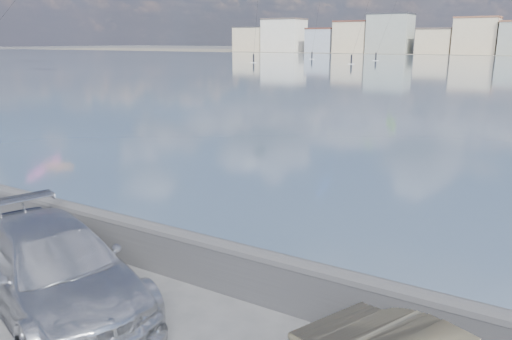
{
  "coord_description": "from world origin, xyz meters",
  "views": [
    {
      "loc": [
        6.34,
        -4.73,
        4.87
      ],
      "look_at": [
        1.0,
        4.0,
        2.2
      ],
      "focal_mm": 35.0,
      "sensor_mm": 36.0,
      "label": 1
    }
  ],
  "objects": [
    {
      "name": "seawall",
      "position": [
        0.0,
        2.7,
        0.58
      ],
      "size": [
        400.0,
        0.36,
        1.08
      ],
      "color": "#28282B",
      "rests_on": "ground"
    },
    {
      "name": "car_silver",
      "position": [
        -1.29,
        0.54,
        0.79
      ],
      "size": [
        5.84,
        3.76,
        1.57
      ],
      "primitive_type": "imported",
      "rotation": [
        0.0,
        0.0,
        1.26
      ],
      "color": "silver",
      "rests_on": "ground"
    }
  ]
}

